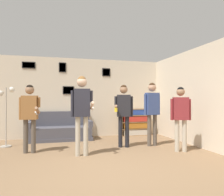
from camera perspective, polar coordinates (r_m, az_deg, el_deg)
ground_plane at (r=4.07m, az=-0.58°, el=-18.69°), size 20.00×20.00×0.00m
wall_back at (r=7.63m, az=-7.71°, el=0.13°), size 7.98×0.08×2.70m
wall_right at (r=6.79m, az=18.91°, el=0.19°), size 0.06×6.19×2.70m
couch at (r=7.22m, az=-13.31°, el=-8.28°), size 1.97×0.80×0.89m
bookshelf at (r=7.90m, az=5.98°, el=-6.29°), size 1.06×0.30×0.95m
floor_lamp at (r=6.57m, az=-25.92°, el=-1.96°), size 0.43×0.28×1.63m
person_player_foreground_left at (r=5.59m, az=-20.72°, el=-3.24°), size 0.49×0.50×1.64m
person_player_foreground_center at (r=5.01m, az=-7.88°, el=-2.07°), size 0.50×0.50×1.81m
person_watcher_holding_cup at (r=5.88m, az=3.07°, el=-2.84°), size 0.56×0.39×1.68m
person_spectator_near_bookshelf at (r=6.16m, az=10.43°, el=-2.25°), size 0.50×0.24×1.75m
person_spectator_far_right at (r=5.63m, az=17.50°, el=-3.58°), size 0.48×0.30×1.59m
drinking_cup at (r=7.79m, az=4.39°, el=-2.49°), size 0.09×0.09×0.09m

